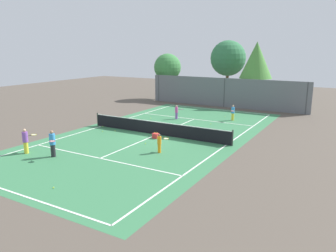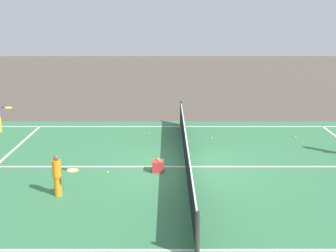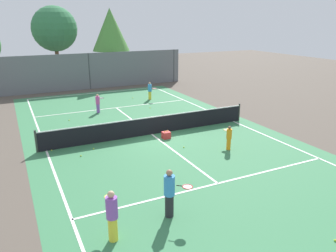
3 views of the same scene
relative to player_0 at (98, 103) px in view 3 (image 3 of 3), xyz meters
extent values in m
plane|color=brown|center=(1.45, -5.71, -0.67)|extent=(80.00, 80.00, 0.00)
cube|color=#387A4C|center=(1.45, -5.71, -0.67)|extent=(13.00, 25.00, 0.00)
cube|color=white|center=(-4.05, -5.71, -0.66)|extent=(0.10, 24.00, 0.01)
cube|color=white|center=(6.95, -5.71, -0.66)|extent=(0.10, 24.00, 0.01)
cube|color=white|center=(1.45, 6.29, -0.66)|extent=(11.00, 0.10, 0.01)
cube|color=white|center=(1.45, -12.11, -0.66)|extent=(11.00, 0.10, 0.01)
cube|color=white|center=(1.45, 0.69, -0.66)|extent=(11.00, 0.10, 0.01)
cube|color=white|center=(1.45, -5.71, -0.66)|extent=(0.10, 12.80, 0.01)
cylinder|color=#333833|center=(-4.45, -5.71, -0.12)|extent=(0.10, 0.10, 1.10)
cylinder|color=#333833|center=(7.35, -5.71, -0.12)|extent=(0.10, 0.10, 1.10)
cube|color=black|center=(1.45, -5.71, -0.20)|extent=(11.80, 0.03, 0.95)
cube|color=white|center=(1.45, -5.71, 0.30)|extent=(11.80, 0.04, 0.05)
cube|color=slate|center=(1.45, 8.29, 0.93)|extent=(18.00, 0.06, 3.20)
cylinder|color=#3F4447|center=(1.45, 8.29, 0.93)|extent=(0.12, 0.12, 3.20)
cylinder|color=#3F4447|center=(9.95, 8.29, 0.93)|extent=(0.12, 0.12, 3.20)
cylinder|color=brown|center=(4.20, 10.38, 0.90)|extent=(0.46, 0.46, 3.13)
cone|color=#4C8E3D|center=(4.20, 10.38, 4.44)|extent=(3.55, 3.55, 3.95)
cylinder|color=brown|center=(-0.39, 14.08, 1.08)|extent=(0.37, 0.37, 3.50)
sphere|color=#337547|center=(-0.39, 14.08, 4.48)|extent=(4.41, 4.41, 4.41)
cylinder|color=purple|center=(-0.02, -0.02, -0.37)|extent=(0.22, 0.22, 0.60)
cylinder|color=#D14799|center=(-0.02, -0.02, 0.19)|extent=(0.28, 0.28, 0.53)
sphere|color=tan|center=(-0.02, -0.02, 0.54)|extent=(0.16, 0.16, 0.16)
cylinder|color=black|center=(0.18, 0.19, 0.22)|extent=(0.16, 0.16, 0.03)
torus|color=black|center=(0.36, 0.37, 0.22)|extent=(0.47, 0.47, 0.03)
cylinder|color=silver|center=(0.36, 0.37, 0.22)|extent=(0.39, 0.39, 0.00)
cylinder|color=#232328|center=(-1.20, -13.26, -0.29)|extent=(0.28, 0.28, 0.76)
cylinder|color=#388CD8|center=(-1.20, -13.26, 0.42)|extent=(0.35, 0.35, 0.66)
sphere|color=#A37556|center=(-1.20, -13.26, 0.85)|extent=(0.21, 0.21, 0.21)
cylinder|color=black|center=(-0.95, -13.47, 0.45)|extent=(0.17, 0.15, 0.03)
torus|color=red|center=(-0.76, -13.63, 0.45)|extent=(0.46, 0.46, 0.03)
cylinder|color=silver|center=(-0.76, -13.63, 0.45)|extent=(0.39, 0.39, 0.00)
cylinder|color=yellow|center=(4.66, 2.04, -0.35)|extent=(0.24, 0.24, 0.65)
cylinder|color=#388CD8|center=(4.66, 2.04, 0.26)|extent=(0.30, 0.30, 0.57)
sphere|color=tan|center=(4.66, 2.04, 0.63)|extent=(0.17, 0.17, 0.17)
cylinder|color=black|center=(4.73, 1.75, 0.29)|extent=(0.08, 0.20, 0.03)
torus|color=red|center=(4.80, 1.51, 0.29)|extent=(0.40, 0.40, 0.03)
cylinder|color=silver|center=(4.80, 1.51, 0.29)|extent=(0.34, 0.34, 0.00)
cylinder|color=orange|center=(3.90, -9.40, -0.39)|extent=(0.20, 0.20, 0.56)
cylinder|color=orange|center=(3.90, -9.40, 0.13)|extent=(0.26, 0.26, 0.49)
sphere|color=brown|center=(3.90, -9.40, 0.45)|extent=(0.15, 0.15, 0.15)
cylinder|color=black|center=(4.01, -9.15, 0.15)|extent=(0.11, 0.20, 0.03)
torus|color=yellow|center=(4.11, -8.92, 0.15)|extent=(0.43, 0.43, 0.03)
cylinder|color=silver|center=(4.11, -8.92, 0.15)|extent=(0.36, 0.36, 0.00)
cylinder|color=yellow|center=(-3.17, -13.65, -0.31)|extent=(0.27, 0.27, 0.73)
cylinder|color=purple|center=(-3.17, -13.65, 0.38)|extent=(0.33, 0.33, 0.64)
sphere|color=tan|center=(-3.17, -13.65, 0.80)|extent=(0.20, 0.20, 0.20)
cylinder|color=black|center=(-3.11, -13.34, 0.41)|extent=(0.07, 0.20, 0.03)
torus|color=yellow|center=(-3.06, -13.10, 0.41)|extent=(0.39, 0.39, 0.03)
cylinder|color=silver|center=(-3.06, -13.10, 0.41)|extent=(0.32, 0.32, 0.00)
cube|color=red|center=(1.89, -6.64, -0.49)|extent=(0.41, 0.36, 0.36)
sphere|color=#CCE533|center=(1.81, -6.64, -0.28)|extent=(0.07, 0.07, 0.07)
sphere|color=#CCE533|center=(1.97, -6.59, -0.28)|extent=(0.07, 0.07, 0.07)
sphere|color=#CCE533|center=(-2.71, -7.12, -0.64)|extent=(0.07, 0.07, 0.07)
sphere|color=#CCE533|center=(3.57, 3.02, -0.64)|extent=(0.07, 0.07, 0.07)
sphere|color=#CCE533|center=(-2.15, -1.07, -0.64)|extent=(0.07, 0.07, 0.07)
sphere|color=#CCE533|center=(2.07, -8.26, -0.64)|extent=(0.07, 0.07, 0.07)
sphere|color=#CCE533|center=(-2.01, -4.55, -0.64)|extent=(0.07, 0.07, 0.07)
sphere|color=#CCE533|center=(3.60, -0.47, -0.64)|extent=(0.07, 0.07, 0.07)
sphere|color=#CCE533|center=(-3.82, -5.83, -0.64)|extent=(0.07, 0.07, 0.07)
sphere|color=#CCE533|center=(2.46, -16.48, -0.64)|extent=(0.07, 0.07, 0.07)
sphere|color=#CCE533|center=(5.19, -5.52, -0.64)|extent=(0.07, 0.07, 0.07)
sphere|color=#CCE533|center=(-1.97, -6.52, -0.64)|extent=(0.07, 0.07, 0.07)
camera|label=1|loc=(14.22, -26.10, 5.67)|focal=35.20mm
camera|label=2|loc=(15.81, -6.32, 4.32)|focal=48.50mm
camera|label=3|loc=(-5.29, -21.53, 5.32)|focal=35.42mm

